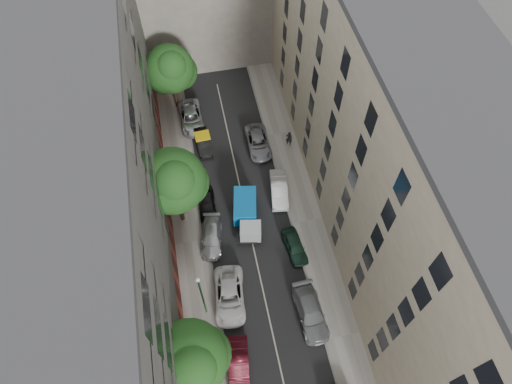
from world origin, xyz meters
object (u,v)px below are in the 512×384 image
object	(u,v)px
pedestrian	(289,138)
car_right_2	(295,246)
car_left_4	(207,204)
car_left_6	(191,118)
car_left_5	(203,142)
car_right_1	(310,313)
tarp_truck	(247,214)
car_left_1	(239,365)
tree_near	(191,361)
car_right_4	(258,142)
car_right_3	(279,189)
lamp_post	(201,293)
car_left_3	(212,237)
car_left_2	(229,296)
tree_far	(171,71)
tree_mid	(174,183)

from	to	relation	value
pedestrian	car_right_2	bearing A→B (deg)	100.57
car_left_4	pedestrian	world-z (taller)	pedestrian
car_left_6	pedestrian	size ratio (longest dim) A/B	2.83
car_left_5	car_right_1	xyz separation A→B (m)	(6.17, -19.80, 0.10)
tarp_truck	car_left_1	size ratio (longest dim) A/B	1.20
car_left_1	tree_near	size ratio (longest dim) A/B	0.48
car_left_6	car_right_4	distance (m)	8.00
car_left_5	car_right_4	distance (m)	5.73
car_left_1	car_right_3	bearing A→B (deg)	73.49
car_left_1	lamp_post	bearing A→B (deg)	118.33
car_left_3	car_right_3	distance (m)	8.14
pedestrian	car_left_2	bearing A→B (deg)	81.83
car_left_3	tree_far	distance (m)	18.01
car_left_1	car_left_2	xyz separation A→B (m)	(0.24, 5.63, 0.02)
car_left_4	car_right_4	size ratio (longest dim) A/B	0.81
car_left_4	tree_far	xyz separation A→B (m)	(-1.30, 13.75, 4.63)
car_left_4	car_right_3	world-z (taller)	car_right_3
car_left_3	car_right_2	size ratio (longest dim) A/B	1.17
tree_near	tree_mid	world-z (taller)	tree_near
car_left_3	pedestrian	distance (m)	13.57
car_right_4	tree_near	distance (m)	24.35
car_left_5	car_right_2	size ratio (longest dim) A/B	1.03
car_left_4	car_left_6	size ratio (longest dim) A/B	0.76
car_right_2	tree_far	world-z (taller)	tree_far
lamp_post	car_left_1	bearing A→B (deg)	-69.08
car_left_3	tree_mid	xyz separation A→B (m)	(-2.26, 2.68, 5.62)
car_right_4	car_right_2	bearing A→B (deg)	-86.05
car_right_2	car_right_3	bearing A→B (deg)	84.07
car_left_1	car_left_2	size ratio (longest dim) A/B	0.83
car_left_4	car_right_1	bearing A→B (deg)	-58.19
car_left_2	pedestrian	bearing A→B (deg)	66.66
car_left_1	car_right_4	distance (m)	22.31
car_left_1	car_left_5	bearing A→B (deg)	96.45
lamp_post	pedestrian	bearing A→B (deg)	55.63
car_left_5	car_left_6	bearing A→B (deg)	99.12
car_left_4	car_right_2	world-z (taller)	car_left_4
car_left_1	lamp_post	size ratio (longest dim) A/B	0.62
tree_far	car_right_2	bearing A→B (deg)	-66.96
car_right_4	tree_mid	world-z (taller)	tree_mid
tarp_truck	car_left_6	distance (m)	13.87
car_right_2	tree_near	world-z (taller)	tree_near
car_right_3	car_right_4	bearing A→B (deg)	105.70
car_left_2	tree_far	xyz separation A→B (m)	(-1.86, 23.21, 4.56)
tree_far	pedestrian	distance (m)	13.97
car_right_1	lamp_post	bearing A→B (deg)	164.54
car_right_4	tree_near	bearing A→B (deg)	-112.36
car_right_3	tree_far	world-z (taller)	tree_far
car_left_5	car_right_4	xyz separation A→B (m)	(5.60, -1.20, 0.03)
car_right_2	tree_mid	distance (m)	12.12
car_left_4	car_right_2	xyz separation A→B (m)	(7.10, -6.00, -0.02)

